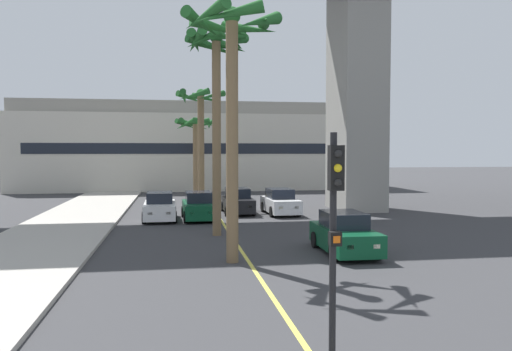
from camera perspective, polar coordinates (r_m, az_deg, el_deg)
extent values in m
cube|color=#ADA89E|center=(19.04, -25.91, -9.04)|extent=(4.80, 80.00, 0.15)
cube|color=#DBCC4C|center=(26.25, -3.48, -5.72)|extent=(0.14, 56.00, 0.01)
cube|color=gray|center=(34.50, 11.17, 9.26)|extent=(2.80, 4.40, 15.61)
cube|color=beige|center=(52.34, -6.34, 2.60)|extent=(35.87, 8.00, 7.45)
cube|color=#9C998D|center=(52.51, -6.36, 7.32)|extent=(35.15, 7.20, 1.20)
cube|color=black|center=(48.33, -6.11, 3.02)|extent=(32.28, 0.04, 1.00)
cube|color=white|center=(28.98, -10.74, -3.81)|extent=(1.76, 4.12, 0.80)
cube|color=black|center=(29.06, -10.75, -2.44)|extent=(1.42, 2.07, 0.60)
cube|color=#F2EDCC|center=(26.98, -9.80, -4.18)|extent=(0.24, 0.08, 0.14)
cube|color=#F2EDCC|center=(26.99, -11.79, -4.20)|extent=(0.24, 0.08, 0.14)
cylinder|color=black|center=(27.75, -9.10, -4.63)|extent=(0.23, 0.64, 0.64)
cylinder|color=black|center=(27.78, -12.44, -4.65)|extent=(0.23, 0.64, 0.64)
cylinder|color=black|center=(30.27, -9.17, -4.01)|extent=(0.23, 0.64, 0.64)
cylinder|color=black|center=(30.30, -12.23, -4.03)|extent=(0.23, 0.64, 0.64)
cube|color=#0C4728|center=(19.68, 9.90, -6.92)|extent=(1.76, 4.13, 0.80)
cube|color=black|center=(19.72, 9.78, -4.90)|extent=(1.43, 2.07, 0.60)
cube|color=#F2EDCC|center=(17.97, 13.35, -7.73)|extent=(0.24, 0.08, 0.14)
cube|color=#F2EDCC|center=(17.65, 10.49, -7.89)|extent=(0.24, 0.08, 0.14)
cylinder|color=black|center=(18.82, 13.47, -8.21)|extent=(0.23, 0.64, 0.64)
cylinder|color=black|center=(18.30, 8.72, -8.48)|extent=(0.23, 0.64, 0.64)
cylinder|color=black|center=(21.17, 10.91, -6.96)|extent=(0.23, 0.64, 0.64)
cylinder|color=black|center=(20.70, 6.65, -7.15)|extent=(0.23, 0.64, 0.64)
cube|color=black|center=(31.60, -2.06, -3.22)|extent=(1.73, 4.11, 0.80)
cube|color=black|center=(31.68, -2.10, -1.97)|extent=(1.41, 2.06, 0.60)
cube|color=#F2EDCC|center=(29.67, -0.72, -3.51)|extent=(0.24, 0.08, 0.14)
cube|color=#F2EDCC|center=(29.55, -2.51, -3.54)|extent=(0.24, 0.08, 0.14)
cylinder|color=black|center=(30.48, -0.27, -3.93)|extent=(0.22, 0.64, 0.64)
cylinder|color=black|center=(30.29, -3.31, -3.98)|extent=(0.22, 0.64, 0.64)
cylinder|color=black|center=(32.98, -0.92, -3.42)|extent=(0.22, 0.64, 0.64)
cylinder|color=black|center=(32.80, -3.72, -3.46)|extent=(0.22, 0.64, 0.64)
cube|color=white|center=(31.20, 2.74, -3.30)|extent=(1.83, 4.15, 0.80)
cube|color=black|center=(31.28, 2.67, -2.03)|extent=(1.46, 2.09, 0.60)
cube|color=#F2EDCC|center=(29.38, 4.55, -3.58)|extent=(0.24, 0.09, 0.14)
cube|color=#F2EDCC|center=(29.14, 2.78, -3.63)|extent=(0.24, 0.09, 0.14)
cylinder|color=black|center=(30.21, 4.80, -4.00)|extent=(0.24, 0.65, 0.64)
cylinder|color=black|center=(29.81, 1.80, -4.08)|extent=(0.24, 0.65, 0.64)
cylinder|color=black|center=(32.65, 3.59, -3.49)|extent=(0.24, 0.65, 0.64)
cylinder|color=black|center=(32.28, 0.81, -3.55)|extent=(0.24, 0.65, 0.64)
cube|color=#0C4728|center=(28.93, -6.43, -3.79)|extent=(1.82, 4.15, 0.80)
cube|color=black|center=(29.01, -6.46, -2.42)|extent=(1.45, 2.09, 0.60)
cube|color=#F2EDCC|center=(26.97, -5.12, -4.16)|extent=(0.24, 0.09, 0.14)
cube|color=#F2EDCC|center=(26.90, -7.10, -4.19)|extent=(0.24, 0.09, 0.14)
cylinder|color=black|center=(27.77, -4.56, -4.60)|extent=(0.24, 0.65, 0.64)
cylinder|color=black|center=(27.65, -7.90, -4.65)|extent=(0.24, 0.65, 0.64)
cylinder|color=black|center=(30.28, -5.09, -3.98)|extent=(0.24, 0.65, 0.64)
cylinder|color=black|center=(30.17, -8.15, -4.03)|extent=(0.24, 0.65, 0.64)
cylinder|color=black|center=(8.93, 8.60, -8.78)|extent=(0.12, 0.12, 4.20)
cube|color=black|center=(8.62, 8.95, 0.85)|extent=(0.24, 0.20, 0.76)
sphere|color=black|center=(8.52, 9.18, 2.44)|extent=(0.14, 0.14, 0.14)
sphere|color=yellow|center=(8.53, 9.16, 0.83)|extent=(0.14, 0.14, 0.14)
sphere|color=black|center=(8.54, 9.15, -0.78)|extent=(0.14, 0.14, 0.14)
cube|color=black|center=(8.76, 8.85, -7.01)|extent=(0.20, 0.16, 0.24)
cube|color=orange|center=(8.69, 9.02, -7.10)|extent=(0.12, 0.03, 0.12)
cylinder|color=brown|center=(17.58, -2.69, 3.72)|extent=(0.43, 0.43, 8.35)
sphere|color=#236028|center=(18.17, -2.72, 17.49)|extent=(0.60, 0.60, 0.60)
cone|color=#236028|center=(18.15, 1.03, 16.88)|extent=(0.73, 2.35, 0.82)
cone|color=#236028|center=(19.04, -0.72, 16.08)|extent=(2.04, 1.84, 0.89)
cone|color=#236028|center=(19.17, -3.95, 16.12)|extent=(2.35, 0.99, 0.81)
cone|color=#236028|center=(18.66, -5.96, 16.46)|extent=(1.65, 2.17, 0.82)
cone|color=#236028|center=(17.45, -5.75, 17.35)|extent=(1.62, 2.18, 0.86)
cone|color=#236028|center=(17.02, -3.07, 17.64)|extent=(2.35, 0.89, 0.92)
cone|color=#236028|center=(17.44, 0.39, 16.86)|extent=(1.90, 1.97, 1.12)
cylinder|color=brown|center=(35.75, -6.18, 2.74)|extent=(0.46, 0.46, 7.74)
sphere|color=#236028|center=(35.98, -6.22, 9.16)|extent=(0.60, 0.60, 0.60)
cone|color=#236028|center=(36.02, -4.37, 8.82)|extent=(0.46, 2.33, 0.85)
cone|color=#236028|center=(37.00, -5.51, 8.56)|extent=(2.28, 1.42, 0.96)
cone|color=#236028|center=(36.81, -7.40, 8.60)|extent=(2.10, 1.78, 0.93)
cone|color=#236028|center=(36.01, -8.05, 8.64)|extent=(0.66, 2.36, 1.02)
cone|color=#236028|center=(34.92, -7.01, 8.91)|extent=(2.27, 1.47, 0.94)
cone|color=#236028|center=(35.06, -5.04, 8.87)|extent=(2.15, 1.71, 0.97)
cylinder|color=brown|center=(43.72, -6.78, 1.79)|extent=(0.45, 0.45, 6.28)
sphere|color=#236028|center=(43.79, -6.81, 6.10)|extent=(0.60, 0.60, 0.60)
cone|color=#236028|center=(43.76, -5.29, 5.63)|extent=(0.57, 2.35, 1.12)
cone|color=#236028|center=(44.57, -5.72, 5.79)|extent=(1.87, 2.06, 0.83)
cone|color=#236028|center=(44.92, -6.80, 5.58)|extent=(2.35, 0.54, 1.09)
cone|color=#236028|center=(44.60, -7.84, 5.65)|extent=(2.04, 1.89, 1.01)
cone|color=#236028|center=(43.80, -8.32, 5.75)|extent=(0.56, 2.36, 0.94)
cone|color=#236028|center=(42.97, -7.91, 5.68)|extent=(1.89, 2.02, 1.11)
cone|color=#236028|center=(42.63, -6.75, 5.92)|extent=(2.35, 0.45, 0.84)
cone|color=#236028|center=(43.03, -5.64, 5.75)|extent=(1.92, 2.01, 1.03)
cylinder|color=brown|center=(23.27, -4.44, 4.16)|extent=(0.40, 0.40, 8.89)
sphere|color=#236028|center=(23.83, -4.48, 15.27)|extent=(0.60, 0.60, 0.60)
cone|color=#236028|center=(23.98, -2.17, 14.35)|extent=(0.70, 2.00, 1.06)
cone|color=#236028|center=(24.39, -2.73, 14.16)|extent=(1.52, 1.83, 1.06)
cone|color=#236028|center=(24.69, -4.30, 13.99)|extent=(2.00, 0.74, 1.08)
cone|color=#236028|center=(24.56, -5.79, 14.36)|extent=(1.93, 1.36, 0.86)
cone|color=#236028|center=(23.93, -6.83, 14.56)|extent=(0.87, 2.01, 0.93)
cone|color=#236028|center=(23.46, -6.75, 14.69)|extent=(0.95, 2.01, 1.01)
cone|color=#236028|center=(22.99, -5.83, 14.99)|extent=(1.82, 1.55, 0.97)
cone|color=#236028|center=(22.93, -3.52, 15.26)|extent=(2.01, 1.03, 0.82)
cone|color=#236028|center=(23.22, -2.50, 14.77)|extent=(1.61, 1.77, 1.04)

